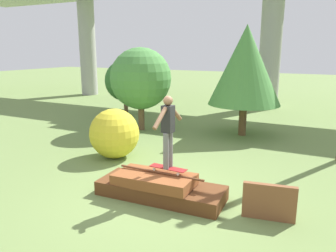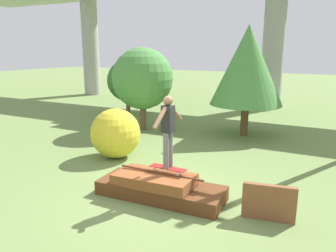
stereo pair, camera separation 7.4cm
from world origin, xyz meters
name	(u,v)px [view 1 (the left image)]	position (x,y,z in m)	size (l,w,h in m)	color
ground_plane	(161,197)	(0.00, 0.00, 0.00)	(80.00, 80.00, 0.00)	olive
scrap_pile	(159,187)	(-0.03, -0.02, 0.23)	(2.77, 1.10, 0.58)	#5B3319
scrap_plank_loose	(269,202)	(2.23, 0.06, 0.35)	(0.97, 0.26, 0.69)	brown
skateboard	(168,168)	(0.14, 0.08, 0.65)	(0.83, 0.25, 0.09)	maroon
skater	(168,127)	(0.14, 0.08, 1.54)	(0.23, 1.12, 1.52)	slate
tree_behind_left	(245,65)	(0.25, 5.98, 2.54)	(2.57, 2.57, 3.95)	brown
tree_behind_right	(125,81)	(-5.71, 7.25, 1.64)	(1.93, 1.93, 2.61)	brown
tree_mid_back	(141,79)	(-3.51, 5.04, 2.00)	(2.35, 2.35, 3.18)	brown
bush_yellow_flowering	(114,133)	(-2.44, 1.76, 0.72)	(1.44, 1.44, 1.44)	gold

